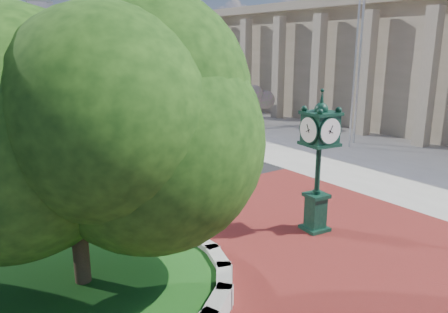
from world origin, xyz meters
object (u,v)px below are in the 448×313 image
post_clock (319,157)px  flagpole_b (361,42)px  flagpole_a (355,63)px  street_lamp_near (35,48)px  parked_car (49,97)px

post_clock → flagpole_b: bearing=33.3°
flagpole_a → flagpole_b: size_ratio=0.81×
post_clock → flagpole_b: 13.60m
flagpole_b → street_lamp_near: size_ratio=1.24×
flagpole_a → street_lamp_near: bearing=115.1°
flagpole_b → street_lamp_near: flagpole_b is taller
post_clock → street_lamp_near: (-0.91, 29.86, 2.91)m
street_lamp_near → post_clock: bearing=-88.3°
post_clock → flagpole_a: bearing=33.9°
post_clock → flagpole_a: size_ratio=0.47×
flagpole_a → flagpole_b: 1.60m
parked_car → flagpole_a: size_ratio=0.43×
parked_car → flagpole_a: bearing=-49.8°
post_clock → flagpole_a: 12.21m
post_clock → parked_car: bearing=88.1°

